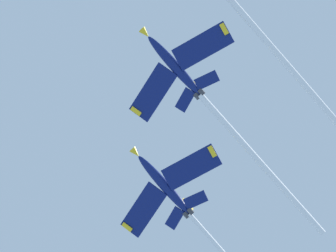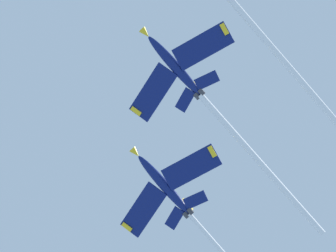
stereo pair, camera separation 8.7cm
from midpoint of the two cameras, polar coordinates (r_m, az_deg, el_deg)
The scene contains 2 objects.
jet_second at distance 108.09m, azimuth 3.01°, elevation 2.01°, with size 34.79×24.85×15.00m.
jet_third at distance 111.02m, azimuth 1.04°, elevation -6.33°, with size 32.35×23.15×14.80m.
Camera 2 is at (-1.43, 12.74, 1.89)m, focal length 75.87 mm.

